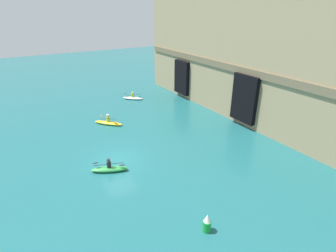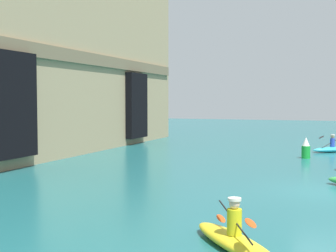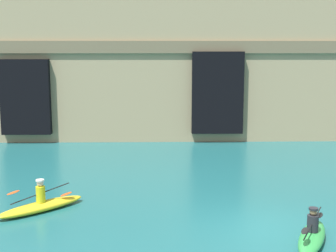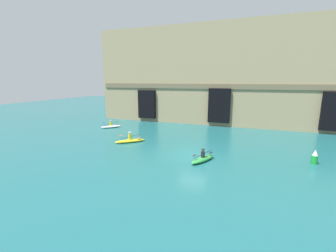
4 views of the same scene
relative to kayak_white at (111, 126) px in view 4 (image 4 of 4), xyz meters
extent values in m
plane|color=#1E6066|center=(13.85, -7.59, -0.21)|extent=(120.00, 120.00, 0.00)
cube|color=#9E8966|center=(14.91, 9.07, 7.07)|extent=(40.89, 5.10, 14.55)
cube|color=brown|center=(14.91, 6.47, 5.52)|extent=(40.08, 0.24, 0.73)
cube|color=black|center=(2.64, 6.37, 2.58)|extent=(2.92, 0.70, 4.46)
cube|color=black|center=(14.08, 6.37, 2.82)|extent=(3.07, 0.70, 4.90)
cube|color=black|center=(27.98, 6.37, 2.63)|extent=(2.86, 0.70, 4.75)
ellipsoid|color=white|center=(0.00, 0.00, -0.04)|extent=(2.47, 2.57, 0.34)
cylinder|color=gold|center=(0.00, 0.00, 0.36)|extent=(0.33, 0.33, 0.47)
sphere|color=brown|center=(0.00, 0.00, 0.69)|extent=(0.19, 0.19, 0.19)
cylinder|color=silver|center=(0.00, 0.00, 0.77)|extent=(0.24, 0.24, 0.06)
cylinder|color=black|center=(0.00, 0.00, 0.39)|extent=(1.31, 1.84, 0.46)
ellipsoid|color=black|center=(-0.57, -0.81, 0.58)|extent=(0.40, 0.46, 0.13)
ellipsoid|color=black|center=(0.57, 0.81, 0.19)|extent=(0.40, 0.46, 0.13)
ellipsoid|color=yellow|center=(6.40, -5.74, -0.05)|extent=(2.89, 2.70, 0.33)
cylinder|color=gold|center=(6.40, -5.74, 0.40)|extent=(0.32, 0.32, 0.56)
sphere|color=beige|center=(6.40, -5.74, 0.80)|extent=(0.23, 0.23, 0.23)
cylinder|color=silver|center=(6.40, -5.74, 0.90)|extent=(0.29, 0.29, 0.06)
cylinder|color=black|center=(6.40, -5.74, 0.43)|extent=(1.81, 1.15, 0.46)
ellipsoid|color=#D84C19|center=(7.19, -5.25, 0.24)|extent=(0.47, 0.39, 0.14)
ellipsoid|color=#D84C19|center=(5.61, -6.23, 0.62)|extent=(0.47, 0.39, 0.14)
ellipsoid|color=green|center=(14.99, -8.72, -0.02)|extent=(1.82, 2.83, 0.38)
cylinder|color=#232328|center=(14.99, -8.72, 0.41)|extent=(0.33, 0.33, 0.49)
sphere|color=#9E704C|center=(14.99, -8.72, 0.77)|extent=(0.22, 0.22, 0.22)
cylinder|color=#232328|center=(14.99, -8.72, 0.85)|extent=(0.27, 0.27, 0.06)
cylinder|color=black|center=(14.99, -8.72, 0.44)|extent=(1.16, 1.98, 0.28)
ellipsoid|color=black|center=(15.50, -7.85, 0.33)|extent=(0.38, 0.47, 0.10)
ellipsoid|color=black|center=(14.49, -9.60, 0.55)|extent=(0.38, 0.47, 0.10)
cylinder|color=green|center=(23.52, -6.06, 0.14)|extent=(0.48, 0.48, 0.70)
cone|color=white|center=(23.52, -6.06, 0.73)|extent=(0.40, 0.40, 0.49)
camera|label=1|loc=(31.84, -13.67, 11.36)|focal=28.00mm
camera|label=2|loc=(-3.49, -7.87, 3.04)|focal=50.00mm
camera|label=3|loc=(10.51, -21.54, 5.41)|focal=50.00mm
camera|label=4|loc=(18.52, -26.24, 6.42)|focal=24.00mm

